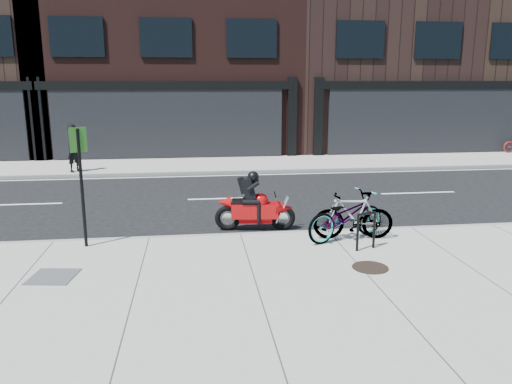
{
  "coord_description": "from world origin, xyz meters",
  "views": [
    {
      "loc": [
        -0.98,
        -12.56,
        3.49
      ],
      "look_at": [
        0.45,
        -1.17,
        0.9
      ],
      "focal_mm": 35.0,
      "sensor_mm": 36.0,
      "label": 1
    }
  ],
  "objects": [
    {
      "name": "sidewalk_near",
      "position": [
        0.0,
        -5.0,
        0.07
      ],
      "size": [
        60.0,
        6.0,
        0.13
      ],
      "primitive_type": "cube",
      "color": "gray",
      "rests_on": "ground"
    },
    {
      "name": "ground",
      "position": [
        0.0,
        0.0,
        0.0
      ],
      "size": [
        120.0,
        120.0,
        0.0
      ],
      "primitive_type": "plane",
      "color": "black",
      "rests_on": "ground"
    },
    {
      "name": "utility_grate",
      "position": [
        -3.48,
        -4.03,
        0.14
      ],
      "size": [
        0.85,
        0.85,
        0.02
      ],
      "primitive_type": "cube",
      "rotation": [
        0.0,
        0.0,
        -0.14
      ],
      "color": "#4F4F52",
      "rests_on": "sidewalk_near"
    },
    {
      "name": "pedestrian",
      "position": [
        -5.39,
        6.5,
        1.02
      ],
      "size": [
        0.68,
        0.77,
        1.78
      ],
      "primitive_type": "imported",
      "rotation": [
        0.0,
        0.0,
        1.08
      ],
      "color": "black",
      "rests_on": "sidewalk_far"
    },
    {
      "name": "sidewalk_far",
      "position": [
        0.0,
        7.75,
        0.07
      ],
      "size": [
        60.0,
        3.5,
        0.13
      ],
      "primitive_type": "cube",
      "color": "gray",
      "rests_on": "ground"
    },
    {
      "name": "sign_post",
      "position": [
        -3.24,
        -2.4,
        1.59
      ],
      "size": [
        0.32,
        0.14,
        2.45
      ],
      "rotation": [
        0.0,
        0.0,
        0.37
      ],
      "color": "black",
      "rests_on": "sidewalk_near"
    },
    {
      "name": "building_mideast",
      "position": [
        10.0,
        14.5,
        6.25
      ],
      "size": [
        12.0,
        10.0,
        12.5
      ],
      "primitive_type": "cube",
      "color": "black",
      "rests_on": "ground"
    },
    {
      "name": "building_center",
      "position": [
        -2.0,
        14.5,
        7.25
      ],
      "size": [
        12.0,
        10.0,
        14.5
      ],
      "primitive_type": "cube",
      "color": "black",
      "rests_on": "ground"
    },
    {
      "name": "bike_rack",
      "position": [
        2.42,
        -3.31,
        0.59
      ],
      "size": [
        0.44,
        0.19,
        0.78
      ],
      "rotation": [
        0.0,
        0.0,
        0.33
      ],
      "color": "black",
      "rests_on": "sidewalk_near"
    },
    {
      "name": "manhole_cover",
      "position": [
        2.16,
        -4.3,
        0.14
      ],
      "size": [
        0.72,
        0.72,
        0.02
      ],
      "primitive_type": "cylinder",
      "rotation": [
        0.0,
        0.0,
        -0.1
      ],
      "color": "black",
      "rests_on": "sidewalk_near"
    },
    {
      "name": "bicycle_front",
      "position": [
        2.21,
        -2.61,
        0.65
      ],
      "size": [
        2.08,
        1.39,
        1.03
      ],
      "primitive_type": "imported",
      "rotation": [
        0.0,
        0.0,
        1.97
      ],
      "color": "gray",
      "rests_on": "sidewalk_near"
    },
    {
      "name": "motorcycle",
      "position": [
        0.5,
        -1.28,
        0.58
      ],
      "size": [
        1.91,
        0.58,
        1.43
      ],
      "rotation": [
        0.0,
        0.0,
        -0.1
      ],
      "color": "black",
      "rests_on": "ground"
    },
    {
      "name": "bicycle_rear",
      "position": [
        2.38,
        -2.6,
        0.65
      ],
      "size": [
        1.76,
        0.67,
        1.03
      ],
      "primitive_type": "imported",
      "rotation": [
        0.0,
        0.0,
        4.61
      ],
      "color": "gray",
      "rests_on": "sidewalk_near"
    }
  ]
}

